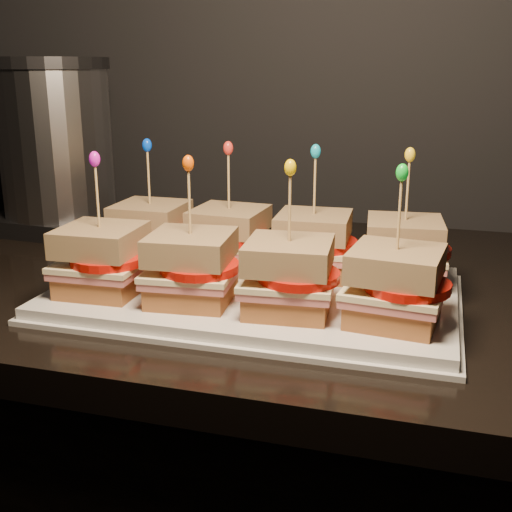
# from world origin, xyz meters

# --- Properties ---
(platter) EXTENTS (0.45, 0.28, 0.02)m
(platter) POSITION_xyz_m (0.11, 1.58, 0.96)
(platter) COLOR silver
(platter) RESTS_ON granite_slab
(platter_rim) EXTENTS (0.46, 0.29, 0.01)m
(platter_rim) POSITION_xyz_m (0.11, 1.58, 0.95)
(platter_rim) COLOR silver
(platter_rim) RESTS_ON granite_slab
(sandwich_0_bread_bot) EXTENTS (0.08, 0.08, 0.02)m
(sandwich_0_bread_bot) POSITION_xyz_m (-0.05, 1.64, 0.98)
(sandwich_0_bread_bot) COLOR brown
(sandwich_0_bread_bot) RESTS_ON platter
(sandwich_0_ham) EXTENTS (0.09, 0.09, 0.01)m
(sandwich_0_ham) POSITION_xyz_m (-0.05, 1.64, 0.99)
(sandwich_0_ham) COLOR #C45C5F
(sandwich_0_ham) RESTS_ON sandwich_0_bread_bot
(sandwich_0_cheese) EXTENTS (0.09, 0.09, 0.01)m
(sandwich_0_cheese) POSITION_xyz_m (-0.05, 1.64, 1.00)
(sandwich_0_cheese) COLOR beige
(sandwich_0_cheese) RESTS_ON sandwich_0_ham
(sandwich_0_tomato) EXTENTS (0.08, 0.08, 0.01)m
(sandwich_0_tomato) POSITION_xyz_m (-0.04, 1.64, 1.01)
(sandwich_0_tomato) COLOR red
(sandwich_0_tomato) RESTS_ON sandwich_0_cheese
(sandwich_0_bread_top) EXTENTS (0.09, 0.09, 0.03)m
(sandwich_0_bread_top) POSITION_xyz_m (-0.05, 1.64, 1.03)
(sandwich_0_bread_top) COLOR #50250F
(sandwich_0_bread_top) RESTS_ON sandwich_0_tomato
(sandwich_0_pick) EXTENTS (0.00, 0.00, 0.09)m
(sandwich_0_pick) POSITION_xyz_m (-0.05, 1.64, 1.07)
(sandwich_0_pick) COLOR tan
(sandwich_0_pick) RESTS_ON sandwich_0_bread_top
(sandwich_0_frill) EXTENTS (0.01, 0.01, 0.02)m
(sandwich_0_frill) POSITION_xyz_m (-0.05, 1.64, 1.12)
(sandwich_0_frill) COLOR blue
(sandwich_0_frill) RESTS_ON sandwich_0_pick
(sandwich_1_bread_bot) EXTENTS (0.09, 0.09, 0.02)m
(sandwich_1_bread_bot) POSITION_xyz_m (0.05, 1.64, 0.98)
(sandwich_1_bread_bot) COLOR brown
(sandwich_1_bread_bot) RESTS_ON platter
(sandwich_1_ham) EXTENTS (0.10, 0.09, 0.01)m
(sandwich_1_ham) POSITION_xyz_m (0.05, 1.64, 0.99)
(sandwich_1_ham) COLOR #C45C5F
(sandwich_1_ham) RESTS_ON sandwich_1_bread_bot
(sandwich_1_cheese) EXTENTS (0.10, 0.10, 0.01)m
(sandwich_1_cheese) POSITION_xyz_m (0.05, 1.64, 1.00)
(sandwich_1_cheese) COLOR beige
(sandwich_1_cheese) RESTS_ON sandwich_1_ham
(sandwich_1_tomato) EXTENTS (0.08, 0.08, 0.01)m
(sandwich_1_tomato) POSITION_xyz_m (0.07, 1.64, 1.01)
(sandwich_1_tomato) COLOR red
(sandwich_1_tomato) RESTS_ON sandwich_1_cheese
(sandwich_1_bread_top) EXTENTS (0.09, 0.09, 0.03)m
(sandwich_1_bread_top) POSITION_xyz_m (0.05, 1.64, 1.03)
(sandwich_1_bread_top) COLOR #50250F
(sandwich_1_bread_top) RESTS_ON sandwich_1_tomato
(sandwich_1_pick) EXTENTS (0.00, 0.00, 0.09)m
(sandwich_1_pick) POSITION_xyz_m (0.05, 1.64, 1.07)
(sandwich_1_pick) COLOR tan
(sandwich_1_pick) RESTS_ON sandwich_1_bread_top
(sandwich_1_frill) EXTENTS (0.01, 0.01, 0.02)m
(sandwich_1_frill) POSITION_xyz_m (0.05, 1.64, 1.12)
(sandwich_1_frill) COLOR red
(sandwich_1_frill) RESTS_ON sandwich_1_pick
(sandwich_2_bread_bot) EXTENTS (0.09, 0.09, 0.02)m
(sandwich_2_bread_bot) POSITION_xyz_m (0.16, 1.64, 0.98)
(sandwich_2_bread_bot) COLOR brown
(sandwich_2_bread_bot) RESTS_ON platter
(sandwich_2_ham) EXTENTS (0.10, 0.09, 0.01)m
(sandwich_2_ham) POSITION_xyz_m (0.16, 1.64, 0.99)
(sandwich_2_ham) COLOR #C45C5F
(sandwich_2_ham) RESTS_ON sandwich_2_bread_bot
(sandwich_2_cheese) EXTENTS (0.10, 0.10, 0.01)m
(sandwich_2_cheese) POSITION_xyz_m (0.16, 1.64, 1.00)
(sandwich_2_cheese) COLOR beige
(sandwich_2_cheese) RESTS_ON sandwich_2_ham
(sandwich_2_tomato) EXTENTS (0.08, 0.08, 0.01)m
(sandwich_2_tomato) POSITION_xyz_m (0.17, 1.64, 1.01)
(sandwich_2_tomato) COLOR red
(sandwich_2_tomato) RESTS_ON sandwich_2_cheese
(sandwich_2_bread_top) EXTENTS (0.09, 0.09, 0.03)m
(sandwich_2_bread_top) POSITION_xyz_m (0.16, 1.64, 1.03)
(sandwich_2_bread_top) COLOR #50250F
(sandwich_2_bread_top) RESTS_ON sandwich_2_tomato
(sandwich_2_pick) EXTENTS (0.00, 0.00, 0.09)m
(sandwich_2_pick) POSITION_xyz_m (0.16, 1.64, 1.07)
(sandwich_2_pick) COLOR tan
(sandwich_2_pick) RESTS_ON sandwich_2_bread_top
(sandwich_2_frill) EXTENTS (0.01, 0.01, 0.02)m
(sandwich_2_frill) POSITION_xyz_m (0.16, 1.64, 1.12)
(sandwich_2_frill) COLOR #119CB9
(sandwich_2_frill) RESTS_ON sandwich_2_pick
(sandwich_3_bread_bot) EXTENTS (0.09, 0.09, 0.02)m
(sandwich_3_bread_bot) POSITION_xyz_m (0.27, 1.64, 0.98)
(sandwich_3_bread_bot) COLOR brown
(sandwich_3_bread_bot) RESTS_ON platter
(sandwich_3_ham) EXTENTS (0.10, 0.10, 0.01)m
(sandwich_3_ham) POSITION_xyz_m (0.27, 1.64, 0.99)
(sandwich_3_ham) COLOR #C45C5F
(sandwich_3_ham) RESTS_ON sandwich_3_bread_bot
(sandwich_3_cheese) EXTENTS (0.10, 0.10, 0.01)m
(sandwich_3_cheese) POSITION_xyz_m (0.27, 1.64, 1.00)
(sandwich_3_cheese) COLOR beige
(sandwich_3_cheese) RESTS_ON sandwich_3_ham
(sandwich_3_tomato) EXTENTS (0.08, 0.08, 0.01)m
(sandwich_3_tomato) POSITION_xyz_m (0.28, 1.64, 1.01)
(sandwich_3_tomato) COLOR red
(sandwich_3_tomato) RESTS_ON sandwich_3_cheese
(sandwich_3_bread_top) EXTENTS (0.09, 0.09, 0.03)m
(sandwich_3_bread_top) POSITION_xyz_m (0.27, 1.64, 1.03)
(sandwich_3_bread_top) COLOR #50250F
(sandwich_3_bread_top) RESTS_ON sandwich_3_tomato
(sandwich_3_pick) EXTENTS (0.00, 0.00, 0.09)m
(sandwich_3_pick) POSITION_xyz_m (0.27, 1.64, 1.07)
(sandwich_3_pick) COLOR tan
(sandwich_3_pick) RESTS_ON sandwich_3_bread_top
(sandwich_3_frill) EXTENTS (0.01, 0.01, 0.02)m
(sandwich_3_frill) POSITION_xyz_m (0.27, 1.64, 1.12)
(sandwich_3_frill) COLOR yellow
(sandwich_3_frill) RESTS_ON sandwich_3_pick
(sandwich_4_bread_bot) EXTENTS (0.09, 0.09, 0.02)m
(sandwich_4_bread_bot) POSITION_xyz_m (-0.05, 1.51, 0.98)
(sandwich_4_bread_bot) COLOR brown
(sandwich_4_bread_bot) RESTS_ON platter
(sandwich_4_ham) EXTENTS (0.10, 0.09, 0.01)m
(sandwich_4_ham) POSITION_xyz_m (-0.05, 1.51, 0.99)
(sandwich_4_ham) COLOR #C45C5F
(sandwich_4_ham) RESTS_ON sandwich_4_bread_bot
(sandwich_4_cheese) EXTENTS (0.10, 0.09, 0.01)m
(sandwich_4_cheese) POSITION_xyz_m (-0.05, 1.51, 1.00)
(sandwich_4_cheese) COLOR beige
(sandwich_4_cheese) RESTS_ON sandwich_4_ham
(sandwich_4_tomato) EXTENTS (0.08, 0.08, 0.01)m
(sandwich_4_tomato) POSITION_xyz_m (-0.04, 1.51, 1.01)
(sandwich_4_tomato) COLOR red
(sandwich_4_tomato) RESTS_ON sandwich_4_cheese
(sandwich_4_bread_top) EXTENTS (0.09, 0.09, 0.03)m
(sandwich_4_bread_top) POSITION_xyz_m (-0.05, 1.51, 1.03)
(sandwich_4_bread_top) COLOR #50250F
(sandwich_4_bread_top) RESTS_ON sandwich_4_tomato
(sandwich_4_pick) EXTENTS (0.00, 0.00, 0.09)m
(sandwich_4_pick) POSITION_xyz_m (-0.05, 1.51, 1.07)
(sandwich_4_pick) COLOR tan
(sandwich_4_pick) RESTS_ON sandwich_4_bread_top
(sandwich_4_frill) EXTENTS (0.01, 0.01, 0.02)m
(sandwich_4_frill) POSITION_xyz_m (-0.05, 1.51, 1.12)
(sandwich_4_frill) COLOR #D415BA
(sandwich_4_frill) RESTS_ON sandwich_4_pick
(sandwich_5_bread_bot) EXTENTS (0.09, 0.09, 0.02)m
(sandwich_5_bread_bot) POSITION_xyz_m (0.05, 1.51, 0.98)
(sandwich_5_bread_bot) COLOR brown
(sandwich_5_bread_bot) RESTS_ON platter
(sandwich_5_ham) EXTENTS (0.10, 0.10, 0.01)m
(sandwich_5_ham) POSITION_xyz_m (0.05, 1.51, 0.99)
(sandwich_5_ham) COLOR #C45C5F
(sandwich_5_ham) RESTS_ON sandwich_5_bread_bot
(sandwich_5_cheese) EXTENTS (0.10, 0.10, 0.01)m
(sandwich_5_cheese) POSITION_xyz_m (0.05, 1.51, 1.00)
(sandwich_5_cheese) COLOR beige
(sandwich_5_cheese) RESTS_ON sandwich_5_ham
(sandwich_5_tomato) EXTENTS (0.08, 0.08, 0.01)m
(sandwich_5_tomato) POSITION_xyz_m (0.07, 1.51, 1.01)
(sandwich_5_tomato) COLOR red
(sandwich_5_tomato) RESTS_ON sandwich_5_cheese
(sandwich_5_bread_top) EXTENTS (0.09, 0.09, 0.03)m
(sandwich_5_bread_top) POSITION_xyz_m (0.05, 1.51, 1.03)
(sandwich_5_bread_top) COLOR #50250F
(sandwich_5_bread_top) RESTS_ON sandwich_5_tomato
(sandwich_5_pick) EXTENTS (0.00, 0.00, 0.09)m
(sandwich_5_pick) POSITION_xyz_m (0.05, 1.51, 1.07)
(sandwich_5_pick) COLOR tan
(sandwich_5_pick) RESTS_ON sandwich_5_bread_top
(sandwich_5_frill) EXTENTS (0.01, 0.01, 0.02)m
(sandwich_5_frill) POSITION_xyz_m (0.05, 1.51, 1.12)
(sandwich_5_frill) COLOR #E64F04
(sandwich_5_frill) RESTS_ON sandwich_5_pick
(sandwich_6_bread_bot) EXTENTS (0.09, 0.09, 0.02)m
(sandwich_6_bread_bot) POSITION_xyz_m (0.16, 1.51, 0.98)
(sandwich_6_bread_bot) COLOR brown
(sandwich_6_bread_bot) RESTS_ON platter
(sandwich_6_ham) EXTENTS (0.10, 0.10, 0.01)m
(sandwich_6_ham) POSITION_xyz_m (0.16, 1.51, 0.99)
(sandwich_6_ham) COLOR #C45C5F
(sandwich_6_ham) RESTS_ON sandwich_6_bread_bot
(sandwich_6_cheese) EXTENTS (0.10, 0.10, 0.01)m
(sandwich_6_cheese) POSITION_xyz_m (0.16, 1.51, 1.00)
(sandwich_6_cheese) COLOR beige
(sandwich_6_cheese) RESTS_ON sandwich_6_ham
(sandwich_6_tomato) EXTENTS (0.08, 0.08, 0.01)m
(sandwich_6_tomato) POSITION_xyz_m (0.17, 1.51, 1.01)
(sandwich_6_tomato) COLOR red
(sandwich_6_tomato) RESTS_ON sandwich_6_cheese
(sandwich_6_bread_top) EXTENTS (0.09, 0.09, 0.03)m
(sandwich_6_bread_top) POSITION_xyz_m (0.16, 1.51, 1.03)
(sandwich_6_bread_top) COLOR #50250F
(sandwich_6_bread_top) RESTS_ON sandwich_6_tomato
(sandwich_6_pick) EXTENTS (0.00, 0.00, 0.09)m
(sandwich_6_pick) POSITION_xyz_m (0.16, 1.51, 1.07)
(sandwich_6_pick) COLOR tan
(sandwich_6_pick) RESTS_ON sandwich_6_bread_top
(sandwich_6_frill) EXTENTS (0.01, 0.01, 0.02)m
(sandwich_6_frill) POSITION_xyz_m (0.16, 1.51, 1.12)
(sandwich_6_frill) COLOR #F1BF01
(sandwich_6_frill) RESTS_ON sandwich_6_pick
(sandwich_7_bread_bot) EXTENTS (0.09, 0.09, 0.02)m
(sandwich_7_bread_bot) POSITION_xyz_m (0.27, 1.51, 0.98)
(sandwich_7_bread_bot) COLOR brown
(sandwich_7_bread_bot) RESTS_ON platter
(sandwich_7_ham) EXTENTS (0.10, 0.10, 0.01)m
(sandwich_7_ham) POSITION_xyz_m (0.27, 1.51, 0.99)
(sandwich_7_ham) COLOR #C45C5F
(sandwich_7_ham) RESTS_ON sandwich_7_bread_bot
(sandwich_7_cheese) EXTENTS (0.10, 0.10, 0.01)m
(sandwich_7_cheese) POSITION_xyz_m (0.27, 1.51, 1.00)
(sandwich_7_cheese) COLOR beige
(sandwich_7_cheese) RESTS_ON sandwich_7_ham
(sandwich_7_tomato) EXTENTS (0.08, 0.08, 0.01)m
(sandwich_7_tomato) POSITION_xyz_m (0.28, 1.51, 1.01)
(sandwich_7_tomato) COLOR red
(sandwich_7_tomato) RESTS_ON sandwich_7_cheese
(sandwich_7_bread_top) EXTENTS (0.09, 0.09, 0.03)m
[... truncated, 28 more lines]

